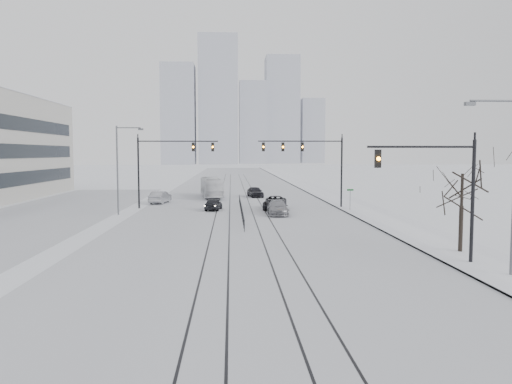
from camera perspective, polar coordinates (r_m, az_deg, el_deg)
name	(u,v)px	position (r m, az deg, el deg)	size (l,w,h in m)	color
ground	(256,299)	(21.91, -0.03, -12.12)	(500.00, 500.00, 0.00)	silver
road	(237,192)	(81.22, -2.13, 0.05)	(22.00, 260.00, 0.02)	silver
sidewalk_east	(320,191)	(82.50, 7.28, 0.14)	(5.00, 260.00, 0.16)	white
curb	(305,191)	(82.10, 5.60, 0.12)	(0.10, 260.00, 0.12)	gray
parking_strip	(60,210)	(59.42, -21.48, -1.87)	(14.00, 60.00, 0.03)	silver
tram_rails	(240,204)	(61.30, -1.89, -1.37)	(5.30, 180.00, 0.01)	black
skyline	(241,111)	(295.66, -1.71, 9.19)	(96.00, 48.00, 72.00)	#A6AAB7
traffic_mast_near	(445,184)	(29.49, 20.78, 0.89)	(6.10, 0.37, 7.00)	black
traffic_mast_ne	(312,158)	(56.71, 6.47, 3.94)	(9.60, 0.37, 8.00)	black
traffic_mast_nw	(165,159)	(57.46, -10.38, 3.71)	(9.10, 0.37, 8.00)	black
street_light_east	(509,174)	(27.65, 26.94, 1.82)	(2.73, 0.25, 9.00)	#595B60
street_light_west	(120,164)	(52.19, -15.25, 3.16)	(2.73, 0.25, 9.00)	#595B60
bare_tree	(462,182)	(33.23, 22.51, 1.08)	(4.40, 4.40, 6.10)	black
median_fence	(241,209)	(51.30, -1.70, -1.95)	(0.06, 24.00, 1.00)	black
street_sign	(350,196)	(54.70, 10.71, -0.49)	(0.70, 0.06, 2.40)	#595B60
sedan_sb_inner	(213,204)	(54.89, -4.89, -1.41)	(1.53, 3.81, 1.30)	black
sedan_sb_outer	(160,197)	(63.25, -10.89, -0.60)	(1.61, 4.61, 1.52)	#A1A2A9
sedan_nb_front	(275,203)	(55.51, 2.17, -1.25)	(2.42, 5.26, 1.46)	black
sedan_nb_right	(278,208)	(50.52, 2.49, -1.83)	(2.00, 4.92, 1.43)	gray
sedan_nb_far	(255,192)	(70.96, -0.09, 0.01)	(1.75, 4.36, 1.49)	black
box_truck	(211,188)	(70.45, -5.12, 0.50)	(2.37, 10.12, 2.82)	white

